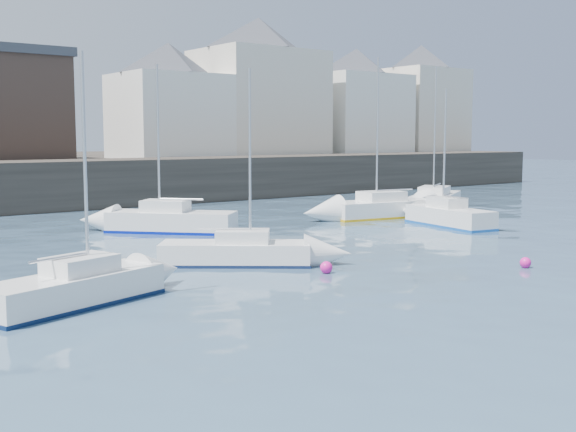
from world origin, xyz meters
TOP-DOWN VIEW (x-y plane):
  - quay_wall at (0.00, 35.00)m, footprint 90.00×5.00m
  - bldg_east_a at (20.00, 42.00)m, footprint 13.36×13.36m
  - bldg_east_b at (31.00, 41.50)m, footprint 11.88×11.88m
  - bldg_east_c at (40.00, 41.50)m, footprint 11.14×11.14m
  - bldg_east_d at (11.00, 41.50)m, footprint 11.14×11.14m
  - sailboat_a at (-9.54, 9.00)m, footprint 5.44×3.14m
  - sailboat_b at (-2.67, 11.52)m, footprint 5.20×4.64m
  - sailboat_c at (11.84, 14.06)m, footprint 2.62×5.45m
  - sailboat_d at (12.21, 18.87)m, footprint 7.15×3.34m
  - sailboat_f at (-0.32, 20.63)m, footprint 5.48×5.75m
  - sailboat_g at (18.59, 20.82)m, footprint 7.10×5.45m
  - buoy_near at (-1.23, 8.34)m, footprint 0.41×0.41m
  - buoy_mid at (4.85, 4.90)m, footprint 0.39×0.39m
  - buoy_far at (0.70, 16.43)m, footprint 0.46×0.46m

SIDE VIEW (x-z plane):
  - buoy_near at x=-1.23m, z-range -0.21..0.21m
  - buoy_mid at x=4.85m, z-range -0.19..0.19m
  - buoy_far at x=0.70m, z-range -0.23..0.23m
  - sailboat_b at x=-2.67m, z-range -2.97..3.86m
  - sailboat_a at x=-9.54m, z-range -2.90..3.84m
  - sailboat_g at x=18.59m, z-range -3.89..4.89m
  - sailboat_c at x=11.84m, z-range -2.92..3.97m
  - sailboat_d at x=12.21m, z-range -3.85..4.92m
  - sailboat_f at x=-0.32m, z-range -3.37..4.47m
  - quay_wall at x=0.00m, z-range 0.00..3.00m
  - bldg_east_d at x=11.00m, z-range 2.89..11.84m
  - bldg_east_b at x=31.00m, z-range 2.89..12.84m
  - bldg_east_c at x=40.00m, z-range 2.90..13.85m
  - bldg_east_a at x=20.00m, z-range 2.91..14.71m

